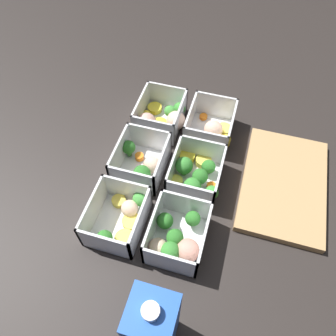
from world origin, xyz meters
name	(u,v)px	position (x,y,z in m)	size (l,w,h in m)	color
ground_plane	(168,174)	(0.00, 0.00, 0.00)	(4.00, 4.00, 0.00)	#282321
container_near_left	(161,118)	(-0.14, -0.06, 0.03)	(0.14, 0.13, 0.07)	white
container_near_center	(141,163)	(0.01, -0.06, 0.03)	(0.14, 0.11, 0.07)	white
container_near_right	(121,218)	(0.15, -0.06, 0.02)	(0.14, 0.11, 0.07)	white
container_far_left	(211,128)	(-0.15, 0.07, 0.03)	(0.13, 0.12, 0.07)	white
container_far_center	(195,174)	(0.00, 0.06, 0.03)	(0.14, 0.12, 0.07)	white
container_far_right	(177,239)	(0.16, 0.06, 0.03)	(0.13, 0.11, 0.07)	white
juice_carton	(153,326)	(0.33, 0.07, 0.10)	(0.07, 0.07, 0.20)	blue
cutting_board	(283,184)	(-0.04, 0.26, 0.01)	(0.28, 0.18, 0.02)	tan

